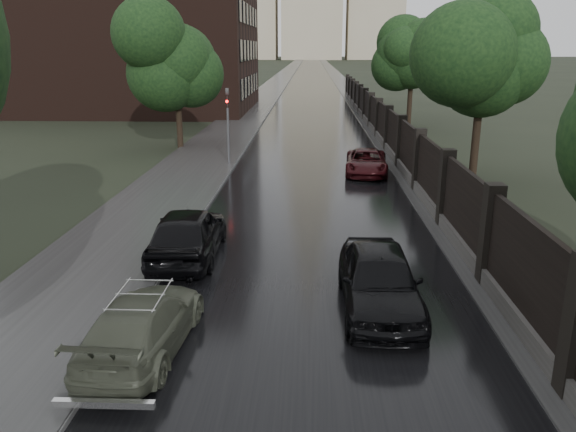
% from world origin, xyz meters
% --- Properties ---
extents(road, '(8.00, 420.00, 0.02)m').
position_xyz_m(road, '(0.00, 190.00, 0.01)').
color(road, black).
rests_on(road, ground).
extents(sidewalk_left, '(4.00, 420.00, 0.16)m').
position_xyz_m(sidewalk_left, '(-6.00, 190.00, 0.08)').
color(sidewalk_left, '#2D2D2D').
rests_on(sidewalk_left, ground).
extents(verge_right, '(3.00, 420.00, 0.08)m').
position_xyz_m(verge_right, '(5.50, 190.00, 0.04)').
color(verge_right, '#2D2D2D').
rests_on(verge_right, ground).
extents(fence_right, '(0.45, 75.72, 2.70)m').
position_xyz_m(fence_right, '(4.60, 32.01, 1.01)').
color(fence_right, '#383533').
rests_on(fence_right, ground).
extents(tree_left_far, '(4.25, 4.25, 7.39)m').
position_xyz_m(tree_left_far, '(-8.00, 30.00, 5.24)').
color(tree_left_far, black).
rests_on(tree_left_far, ground).
extents(tree_right_b, '(4.08, 4.08, 7.01)m').
position_xyz_m(tree_right_b, '(7.50, 22.00, 4.95)').
color(tree_right_b, black).
rests_on(tree_right_b, ground).
extents(tree_right_c, '(4.08, 4.08, 7.01)m').
position_xyz_m(tree_right_c, '(7.50, 40.00, 4.95)').
color(tree_right_c, black).
rests_on(tree_right_c, ground).
extents(traffic_light, '(0.16, 0.32, 4.00)m').
position_xyz_m(traffic_light, '(-4.30, 24.99, 2.40)').
color(traffic_light, '#59595E').
rests_on(traffic_light, ground).
extents(brick_building, '(24.00, 18.00, 20.00)m').
position_xyz_m(brick_building, '(-18.00, 52.00, 10.00)').
color(brick_building, black).
rests_on(brick_building, ground).
extents(volga_sedan, '(1.97, 4.29, 1.22)m').
position_xyz_m(volga_sedan, '(-3.40, 6.25, 0.61)').
color(volga_sedan, '#484D3D').
rests_on(volga_sedan, ground).
extents(hatchback_left, '(1.91, 4.60, 1.56)m').
position_xyz_m(hatchback_left, '(-3.60, 11.55, 0.78)').
color(hatchback_left, black).
rests_on(hatchback_left, ground).
extents(car_right_near, '(1.82, 4.47, 1.52)m').
position_xyz_m(car_right_near, '(1.60, 8.35, 0.76)').
color(car_right_near, black).
rests_on(car_right_near, ground).
extents(car_right_far, '(2.31, 4.43, 1.19)m').
position_xyz_m(car_right_far, '(2.70, 23.30, 0.60)').
color(car_right_far, black).
rests_on(car_right_far, ground).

